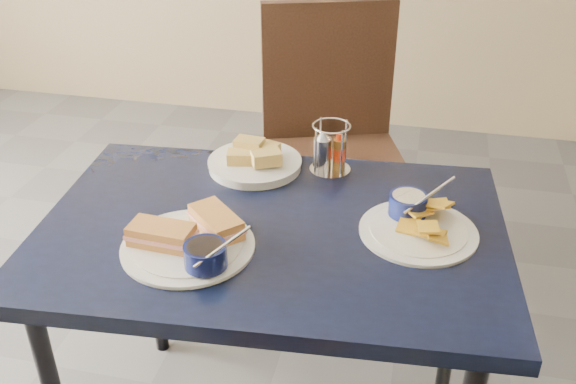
% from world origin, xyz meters
% --- Properties ---
extents(dining_table, '(1.13, 0.80, 0.75)m').
position_xyz_m(dining_table, '(0.06, 0.19, 0.67)').
color(dining_table, black).
rests_on(dining_table, ground).
extents(chair_far, '(0.61, 0.60, 1.02)m').
position_xyz_m(chair_far, '(0.09, 1.10, 0.59)').
color(chair_far, black).
rests_on(chair_far, ground).
extents(sandwich_plate, '(0.31, 0.29, 0.12)m').
position_xyz_m(sandwich_plate, '(-0.08, 0.06, 0.77)').
color(sandwich_plate, white).
rests_on(sandwich_plate, dining_table).
extents(plantain_plate, '(0.27, 0.27, 0.12)m').
position_xyz_m(plantain_plate, '(0.39, 0.25, 0.77)').
color(plantain_plate, white).
rests_on(plantain_plate, dining_table).
extents(bread_basket, '(0.25, 0.25, 0.07)m').
position_xyz_m(bread_basket, '(-0.05, 0.45, 0.77)').
color(bread_basket, white).
rests_on(bread_basket, dining_table).
extents(condiment_caddy, '(0.11, 0.11, 0.14)m').
position_xyz_m(condiment_caddy, '(0.15, 0.48, 0.81)').
color(condiment_caddy, silver).
rests_on(condiment_caddy, dining_table).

